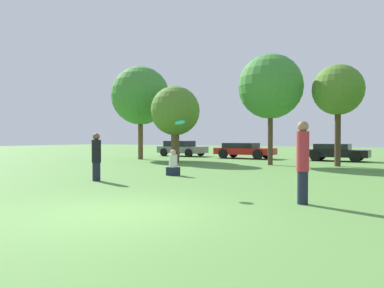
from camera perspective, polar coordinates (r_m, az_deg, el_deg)
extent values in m
plane|color=#54843D|center=(7.74, -10.88, -10.46)|extent=(120.00, 120.00, 0.00)
cylinder|color=#191E33|center=(13.50, -14.63, -4.18)|extent=(0.28, 0.28, 0.66)
cylinder|color=black|center=(13.45, -14.64, -1.08)|extent=(0.33, 0.33, 0.80)
sphere|color=brown|center=(13.45, -14.65, 1.11)|extent=(0.25, 0.25, 0.25)
cylinder|color=#191E33|center=(8.88, 16.82, -6.53)|extent=(0.24, 0.24, 0.76)
cylinder|color=#A52633|center=(8.81, 16.84, -1.10)|extent=(0.28, 0.28, 0.93)
sphere|color=#8C6647|center=(8.81, 16.86, 2.65)|extent=(0.25, 0.25, 0.25)
cylinder|color=#19B2D8|center=(10.49, -1.88, 3.38)|extent=(0.29, 0.29, 0.13)
cube|color=#191E33|center=(14.99, -2.95, -4.26)|extent=(0.46, 0.38, 0.34)
cylinder|color=silver|center=(14.96, -2.95, -2.65)|extent=(0.34, 0.34, 0.51)
sphere|color=tan|center=(14.94, -2.96, -1.29)|extent=(0.23, 0.23, 0.23)
cylinder|color=brown|center=(26.53, -8.01, 1.33)|extent=(0.35, 0.35, 3.42)
sphere|color=#3D7F33|center=(26.71, -8.02, 7.46)|extent=(4.16, 4.16, 4.16)
cylinder|color=brown|center=(22.71, -2.63, 0.09)|extent=(0.51, 0.51, 2.38)
sphere|color=#4C7528|center=(22.77, -2.64, 5.19)|extent=(3.05, 3.05, 3.05)
cylinder|color=#473323|center=(21.16, 12.07, 1.44)|extent=(0.28, 0.28, 3.43)
sphere|color=#3D7F33|center=(21.35, 12.10, 8.74)|extent=(3.63, 3.63, 3.63)
cylinder|color=#473323|center=(21.25, 21.70, 1.31)|extent=(0.31, 0.31, 3.38)
sphere|color=#4C7528|center=(21.41, 21.74, 7.84)|extent=(2.72, 2.72, 2.72)
cube|color=slate|center=(30.77, -1.50, -0.88)|extent=(4.05, 2.05, 0.53)
cube|color=black|center=(30.93, -1.96, 0.06)|extent=(2.25, 1.75, 0.47)
cylinder|color=black|center=(30.92, 1.37, -1.27)|extent=(0.67, 0.24, 0.66)
cylinder|color=black|center=(29.32, -0.52, -1.39)|extent=(0.67, 0.24, 0.66)
cylinder|color=black|center=(32.25, -2.39, -1.18)|extent=(0.67, 0.24, 0.66)
cylinder|color=black|center=(30.72, -4.38, -1.29)|extent=(0.67, 0.24, 0.66)
cube|color=red|center=(27.48, 8.22, -1.11)|extent=(4.45, 1.95, 0.47)
cube|color=black|center=(27.60, 7.60, -0.22)|extent=(2.47, 1.65, 0.37)
cylinder|color=black|center=(27.78, 11.52, -1.48)|extent=(0.73, 0.22, 0.72)
cylinder|color=black|center=(26.15, 10.15, -1.63)|extent=(0.73, 0.22, 0.72)
cylinder|color=black|center=(28.86, 6.46, -1.38)|extent=(0.73, 0.22, 0.72)
cylinder|color=black|center=(27.28, 4.85, -1.51)|extent=(0.73, 0.22, 0.72)
cube|color=black|center=(26.01, 21.62, -1.36)|extent=(3.98, 1.86, 0.47)
cube|color=black|center=(26.05, 20.99, -0.40)|extent=(2.21, 1.58, 0.39)
cylinder|color=black|center=(26.66, 24.51, -1.72)|extent=(0.66, 0.22, 0.65)
cylinder|color=black|center=(24.98, 23.99, -1.89)|extent=(0.66, 0.22, 0.65)
cylinder|color=black|center=(27.09, 19.42, -1.64)|extent=(0.66, 0.22, 0.65)
cylinder|color=black|center=(25.45, 18.58, -1.80)|extent=(0.66, 0.22, 0.65)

